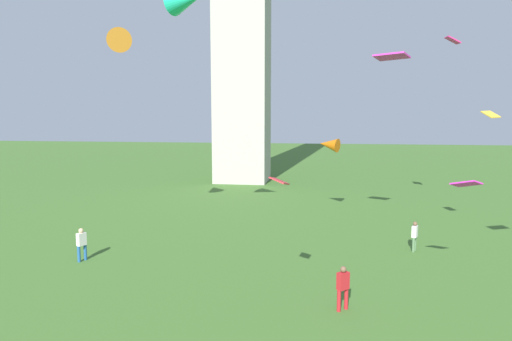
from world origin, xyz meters
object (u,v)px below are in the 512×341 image
at_px(kite_flying_2, 119,41).
at_px(kite_flying_5, 279,181).
at_px(person_0, 415,234).
at_px(kite_flying_3, 453,40).
at_px(kite_flying_0, 491,114).
at_px(person_3, 343,285).
at_px(kite_flying_6, 329,145).
at_px(kite_flying_4, 392,56).
at_px(kite_flying_7, 466,184).
at_px(person_1, 82,243).

distance_m(kite_flying_2, kite_flying_5, 16.77).
distance_m(person_0, kite_flying_5, 11.77).
height_order(kite_flying_3, kite_flying_5, kite_flying_3).
relative_size(kite_flying_0, kite_flying_2, 0.39).
bearing_deg(kite_flying_0, person_0, 88.21).
distance_m(person_0, person_3, 9.20).
bearing_deg(kite_flying_6, kite_flying_5, 18.69).
height_order(kite_flying_0, kite_flying_6, kite_flying_0).
bearing_deg(kite_flying_0, kite_flying_5, 111.33).
bearing_deg(kite_flying_6, kite_flying_4, 52.11).
xyz_separation_m(person_0, kite_flying_3, (3.70, 8.35, 11.72)).
distance_m(kite_flying_2, kite_flying_4, 16.32).
distance_m(kite_flying_5, kite_flying_6, 16.45).
bearing_deg(kite_flying_7, kite_flying_2, -157.44).
bearing_deg(kite_flying_6, kite_flying_0, 81.22).
bearing_deg(kite_flying_4, kite_flying_6, -35.85).
height_order(person_3, kite_flying_7, kite_flying_7).
bearing_deg(kite_flying_3, kite_flying_2, -68.90).
relative_size(kite_flying_4, kite_flying_7, 1.68).
bearing_deg(person_3, person_0, 20.38).
distance_m(kite_flying_6, kite_flying_7, 14.16).
xyz_separation_m(person_0, kite_flying_7, (0.79, -5.52, 3.68)).
xyz_separation_m(kite_flying_2, kite_flying_6, (13.03, 5.79, -6.68)).
xyz_separation_m(person_1, kite_flying_0, (21.32, 5.82, 6.54)).
bearing_deg(kite_flying_7, kite_flying_4, 152.67).
xyz_separation_m(kite_flying_3, kite_flying_5, (-10.36, -17.13, -7.61)).
relative_size(kite_flying_6, kite_flying_7, 1.40).
relative_size(person_1, kite_flying_3, 1.21).
distance_m(person_1, kite_flying_5, 12.21).
bearing_deg(kite_flying_7, person_1, -139.92).
relative_size(person_0, person_1, 0.97).
relative_size(kite_flying_3, kite_flying_6, 0.81).
height_order(person_0, kite_flying_3, kite_flying_3).
bearing_deg(person_0, kite_flying_5, -13.29).
relative_size(kite_flying_2, kite_flying_7, 2.12).
height_order(kite_flying_3, kite_flying_7, kite_flying_3).
distance_m(person_0, kite_flying_6, 9.91).
relative_size(kite_flying_2, kite_flying_3, 1.86).
height_order(person_3, kite_flying_5, kite_flying_5).
xyz_separation_m(person_1, kite_flying_4, (15.82, 5.32, 9.71)).
relative_size(person_3, kite_flying_3, 1.22).
height_order(kite_flying_0, kite_flying_7, kite_flying_0).
bearing_deg(person_1, person_3, -83.45).
relative_size(person_1, kite_flying_7, 1.37).
height_order(kite_flying_3, kite_flying_4, kite_flying_3).
distance_m(kite_flying_4, kite_flying_7, 9.21).
bearing_deg(kite_flying_3, person_3, -21.83).
distance_m(kite_flying_0, kite_flying_7, 8.31).
distance_m(person_3, kite_flying_7, 6.75).
height_order(person_1, kite_flying_2, kite_flying_2).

